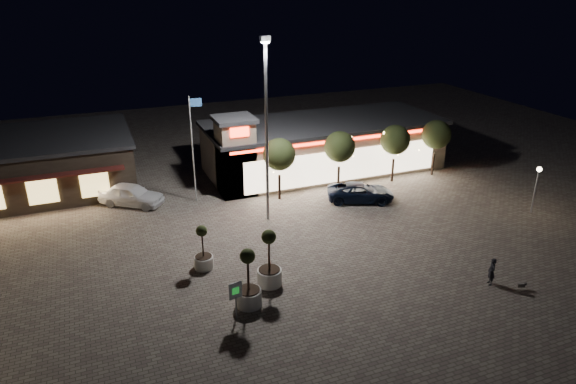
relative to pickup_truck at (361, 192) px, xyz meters
name	(u,v)px	position (x,y,z in m)	size (l,w,h in m)	color
ground	(282,282)	(-9.55, -8.38, -0.69)	(90.00, 90.00, 0.00)	#71685B
retail_building	(319,145)	(-0.05, 7.43, 1.52)	(20.40, 8.40, 6.10)	tan
restaurant_building	(23,165)	(-23.56, 11.59, 1.47)	(16.40, 11.00, 4.30)	#382D23
floodlight_pole	(266,121)	(-7.55, -0.38, 6.33)	(0.60, 0.40, 12.38)	gray
flagpole	(193,140)	(-11.46, 4.62, 4.05)	(0.95, 0.10, 8.00)	white
lamp_post_east	(537,181)	(10.45, -6.38, 1.76)	(0.36, 0.36, 3.48)	gray
string_tree_a	(279,155)	(-5.55, 2.62, 2.87)	(2.42, 2.42, 4.79)	#332319
string_tree_b	(340,147)	(-0.55, 2.62, 2.87)	(2.42, 2.42, 4.79)	#332319
string_tree_c	(395,140)	(4.45, 2.62, 2.87)	(2.42, 2.42, 4.79)	#332319
string_tree_d	(436,135)	(8.45, 2.62, 2.87)	(2.42, 2.42, 4.79)	#332319
pickup_truck	(361,192)	(0.00, 0.00, 0.00)	(2.30, 4.99, 1.39)	black
white_sedan	(131,195)	(-16.15, 5.62, 0.13)	(1.94, 4.82, 1.64)	white
pedestrian	(492,272)	(1.03, -12.75, 0.10)	(0.58, 0.38, 1.58)	black
dog	(522,285)	(2.29, -13.80, -0.41)	(0.54, 0.30, 0.29)	#59514C
planter_left	(203,255)	(-13.24, -5.23, 0.15)	(1.11, 1.11, 2.74)	silver
planter_mid	(249,288)	(-11.92, -9.72, 0.32)	(1.33, 1.33, 3.28)	silver
planter_right	(269,268)	(-10.27, -8.27, 0.34)	(1.36, 1.36, 3.34)	silver
valet_sign	(236,294)	(-12.84, -10.56, 0.75)	(0.68, 0.17, 2.06)	gray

